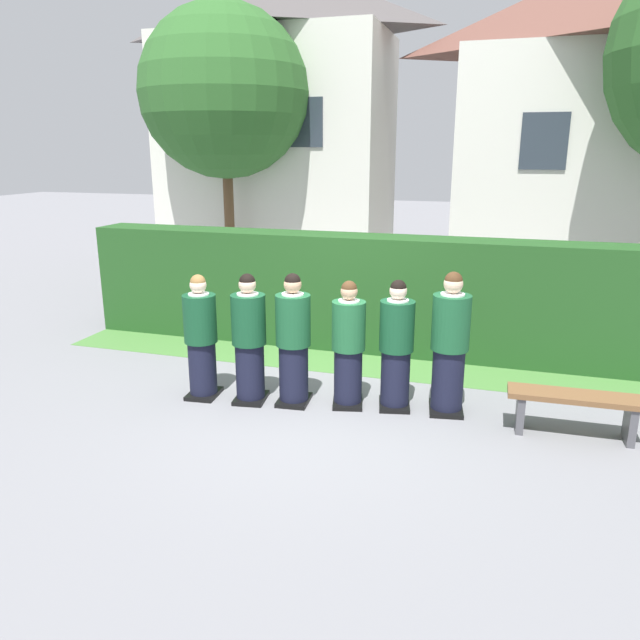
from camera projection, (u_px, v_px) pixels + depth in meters
ground_plane at (320, 403)px, 7.42m from camera, size 60.00×60.00×0.00m
student_front_row_0 at (201, 340)px, 7.44m from camera, size 0.40×0.51×1.55m
student_front_row_1 at (249, 342)px, 7.31m from camera, size 0.43×0.50×1.59m
student_front_row_2 at (293, 343)px, 7.24m from camera, size 0.42×0.49×1.60m
student_front_row_3 at (348, 347)px, 7.18m from camera, size 0.44×0.53×1.53m
student_front_row_4 at (396, 348)px, 7.11m from camera, size 0.44×0.53×1.55m
student_front_row_5 at (450, 347)px, 6.98m from camera, size 0.45×0.53×1.67m
hedge at (364, 293)px, 9.26m from camera, size 8.87×0.70×1.74m
school_building_main at (278, 115)px, 15.82m from camera, size 6.02×3.45×7.45m
school_building_annex at (611, 121)px, 13.53m from camera, size 6.81×4.50×6.97m
oak_tree_left at (224, 92)px, 13.85m from camera, size 3.86×3.86×6.15m
wooden_bench at (575, 405)px, 6.48m from camera, size 1.41×0.39×0.48m
lawn_strip at (350, 364)px, 8.76m from camera, size 8.87×0.90×0.01m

